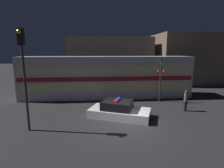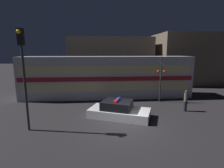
{
  "view_description": "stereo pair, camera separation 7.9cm",
  "coord_description": "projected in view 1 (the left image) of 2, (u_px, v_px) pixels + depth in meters",
  "views": [
    {
      "loc": [
        -1.65,
        -10.3,
        4.62
      ],
      "look_at": [
        -0.35,
        4.4,
        1.86
      ],
      "focal_mm": 28.0,
      "sensor_mm": 36.0,
      "label": 1
    },
    {
      "loc": [
        -1.57,
        -10.31,
        4.62
      ],
      "look_at": [
        -0.35,
        4.4,
        1.86
      ],
      "focal_mm": 28.0,
      "sensor_mm": 36.0,
      "label": 2
    }
  ],
  "objects": [
    {
      "name": "building_left",
      "position": [
        109.0,
        60.0,
        26.49
      ],
      "size": [
        11.81,
        6.51,
        6.57
      ],
      "color": "#726656",
      "rests_on": "ground_plane"
    },
    {
      "name": "train",
      "position": [
        107.0,
        77.0,
        17.81
      ],
      "size": [
        16.82,
        2.89,
        4.13
      ],
      "color": "#B7BABF",
      "rests_on": "ground_plane"
    },
    {
      "name": "building_center",
      "position": [
        192.0,
        59.0,
        26.02
      ],
      "size": [
        11.03,
        6.98,
        7.09
      ],
      "color": "brown",
      "rests_on": "ground_plane"
    },
    {
      "name": "traffic_light_corner",
      "position": [
        23.0,
        63.0,
        9.66
      ],
      "size": [
        0.3,
        0.46,
        5.85
      ],
      "color": "#2D2D33",
      "rests_on": "ground_plane"
    },
    {
      "name": "crossing_signal_near",
      "position": [
        161.0,
        76.0,
        15.83
      ],
      "size": [
        0.8,
        0.31,
        4.08
      ],
      "color": "#2D2D33",
      "rests_on": "ground_plane"
    },
    {
      "name": "police_car",
      "position": [
        119.0,
        110.0,
        12.43
      ],
      "size": [
        4.66,
        3.41,
        1.31
      ],
      "rotation": [
        0.0,
        0.0,
        -0.39
      ],
      "color": "silver",
      "rests_on": "ground_plane"
    },
    {
      "name": "pedestrian",
      "position": [
        186.0,
        100.0,
        13.61
      ],
      "size": [
        0.28,
        0.28,
        1.67
      ],
      "color": "black",
      "rests_on": "ground_plane"
    },
    {
      "name": "ground_plane",
      "position": [
        124.0,
        125.0,
        11.08
      ],
      "size": [
        120.0,
        120.0,
        0.0
      ],
      "primitive_type": "plane",
      "color": "#262326"
    }
  ]
}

